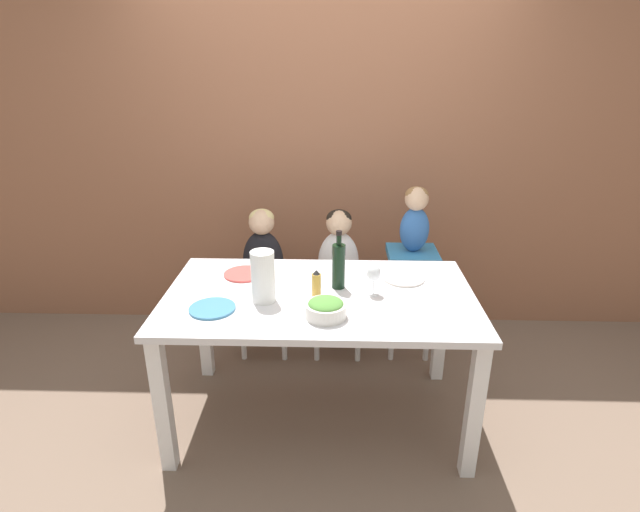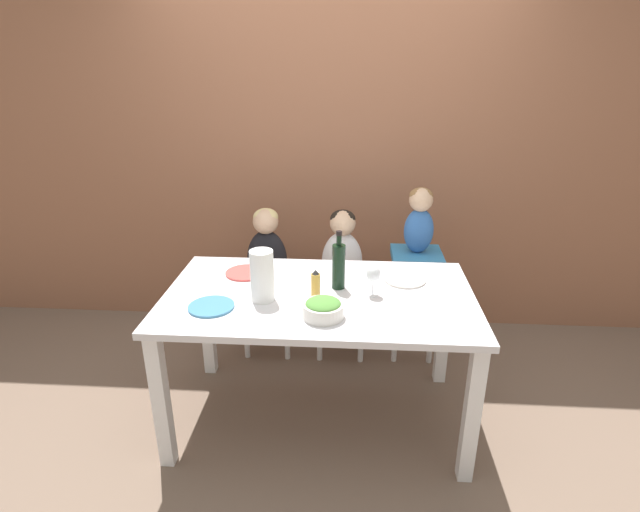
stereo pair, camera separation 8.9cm
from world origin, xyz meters
TOP-DOWN VIEW (x-y plane):
  - ground_plane at (0.00, 0.00)m, footprint 14.00×14.00m
  - wall_back at (0.00, 1.19)m, footprint 10.00×0.06m
  - dining_table at (0.00, 0.00)m, footprint 1.59×0.92m
  - chair_far_left at (-0.39, 0.71)m, footprint 0.38×0.37m
  - chair_far_center at (0.10, 0.71)m, footprint 0.38×0.37m
  - chair_right_highchair at (0.58, 0.71)m, footprint 0.32×0.31m
  - person_child_left at (-0.39, 0.71)m, footprint 0.27×0.17m
  - person_child_center at (0.10, 0.71)m, footprint 0.27×0.17m
  - person_baby_right at (0.58, 0.71)m, footprint 0.19×0.15m
  - wine_bottle at (0.10, 0.08)m, footprint 0.07×0.07m
  - paper_towel_roll at (-0.28, -0.09)m, footprint 0.12×0.12m
  - wine_glass_near at (0.27, 0.00)m, footprint 0.07×0.07m
  - salad_bowl_large at (0.04, -0.25)m, footprint 0.20×0.20m
  - dinner_plate_front_left at (-0.51, -0.19)m, footprint 0.22×0.22m
  - dinner_plate_back_left at (-0.43, 0.22)m, footprint 0.22×0.22m
  - dinner_plate_back_right at (0.46, 0.19)m, footprint 0.22×0.22m
  - condiment_bottle_hot_sauce at (-0.02, -0.04)m, footprint 0.05×0.05m

SIDE VIEW (x-z plane):
  - ground_plane at x=0.00m, z-range 0.00..0.00m
  - chair_far_left at x=-0.39m, z-range 0.15..0.60m
  - chair_far_center at x=0.10m, z-range 0.15..0.60m
  - chair_right_highchair at x=0.58m, z-range 0.19..0.94m
  - dining_table at x=0.00m, z-range 0.29..1.07m
  - person_child_left at x=-0.39m, z-range 0.46..1.02m
  - person_child_center at x=0.10m, z-range 0.46..1.02m
  - dinner_plate_front_left at x=-0.51m, z-range 0.78..0.79m
  - dinner_plate_back_left at x=-0.43m, z-range 0.78..0.79m
  - dinner_plate_back_right at x=0.46m, z-range 0.78..0.79m
  - salad_bowl_large at x=0.04m, z-range 0.78..0.87m
  - condiment_bottle_hot_sauce at x=-0.02m, z-range 0.78..0.92m
  - wine_glass_near at x=0.27m, z-range 0.81..0.98m
  - wine_bottle at x=0.10m, z-range 0.75..1.07m
  - paper_towel_roll at x=-0.28m, z-range 0.78..1.04m
  - person_baby_right at x=0.58m, z-range 0.78..1.20m
  - wall_back at x=0.00m, z-range 0.00..2.70m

